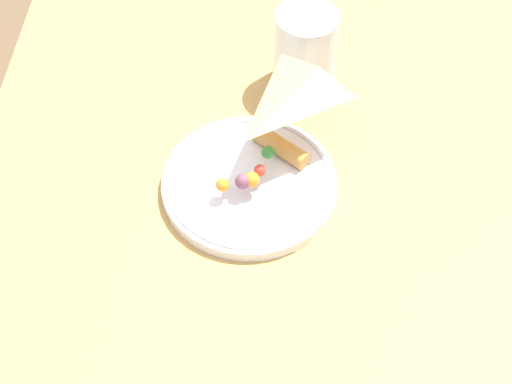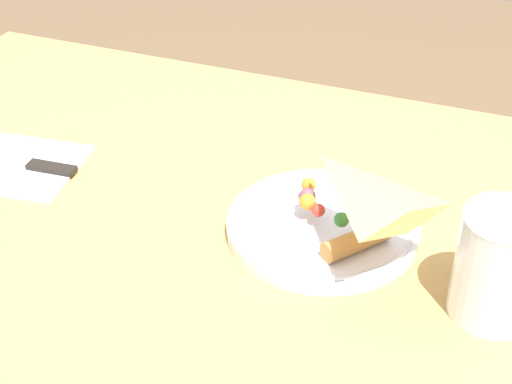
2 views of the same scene
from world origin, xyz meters
name	(u,v)px [view 1 (image 1 of 2)]	position (x,y,z in m)	size (l,w,h in m)	color
dining_table	(263,290)	(0.00, 0.00, 0.65)	(1.24, 0.79, 0.76)	tan
plate_pizza	(249,182)	(-0.09, -0.02, 0.77)	(0.23, 0.23, 0.05)	white
milk_glass	(305,50)	(-0.29, 0.04, 0.82)	(0.09, 0.09, 0.12)	white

